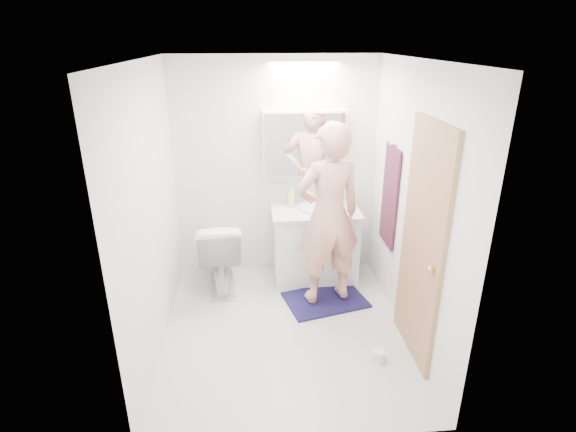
{
  "coord_description": "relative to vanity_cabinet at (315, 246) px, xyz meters",
  "views": [
    {
      "loc": [
        -0.27,
        -3.47,
        2.56
      ],
      "look_at": [
        0.05,
        0.25,
        1.05
      ],
      "focal_mm": 27.84,
      "sensor_mm": 36.0,
      "label": 1
    }
  ],
  "objects": [
    {
      "name": "toilet_paper_roll",
      "position": [
        0.34,
        -1.47,
        -0.34
      ],
      "size": [
        0.11,
        0.11,
        0.1
      ],
      "primitive_type": "cylinder",
      "color": "white",
      "rests_on": "floor"
    },
    {
      "name": "medicine_cabinet",
      "position": [
        -0.11,
        0.21,
        1.11
      ],
      "size": [
        0.88,
        0.14,
        0.7
      ],
      "primitive_type": "cube",
      "color": "white",
      "rests_on": "wall_back"
    },
    {
      "name": "floor",
      "position": [
        -0.41,
        -0.96,
        -0.39
      ],
      "size": [
        2.5,
        2.5,
        0.0
      ],
      "primitive_type": "plane",
      "color": "silver",
      "rests_on": "ground"
    },
    {
      "name": "toothbrush_cup",
      "position": [
        0.22,
        0.16,
        0.48
      ],
      "size": [
        0.11,
        0.11,
        0.09
      ],
      "primitive_type": "imported",
      "rotation": [
        0.0,
        0.0,
        -0.15
      ],
      "color": "#3B40B3",
      "rests_on": "countertop"
    },
    {
      "name": "countertop",
      "position": [
        0.0,
        -0.0,
        0.41
      ],
      "size": [
        0.95,
        0.58,
        0.04
      ],
      "primitive_type": "cube",
      "color": "silver",
      "rests_on": "vanity_cabinet"
    },
    {
      "name": "ceiling",
      "position": [
        -0.41,
        -0.96,
        2.01
      ],
      "size": [
        2.5,
        2.5,
        0.0
      ],
      "primitive_type": "plane",
      "rotation": [
        3.14,
        0.0,
        0.0
      ],
      "color": "white",
      "rests_on": "floor"
    },
    {
      "name": "bath_rug",
      "position": [
        0.05,
        -0.51,
        -0.38
      ],
      "size": [
        0.91,
        0.73,
        0.02
      ],
      "primitive_type": "cube",
      "rotation": [
        0.0,
        0.0,
        0.25
      ],
      "color": "#171544",
      "rests_on": "floor"
    },
    {
      "name": "faucet",
      "position": [
        0.0,
        0.22,
        0.51
      ],
      "size": [
        0.02,
        0.02,
        0.16
      ],
      "primitive_type": "cylinder",
      "color": "silver",
      "rests_on": "countertop"
    },
    {
      "name": "wall_back",
      "position": [
        -0.41,
        0.29,
        0.81
      ],
      "size": [
        2.5,
        0.0,
        2.5
      ],
      "primitive_type": "plane",
      "rotation": [
        1.57,
        0.0,
        0.0
      ],
      "color": "white",
      "rests_on": "floor"
    },
    {
      "name": "door",
      "position": [
        0.67,
        -1.31,
        0.61
      ],
      "size": [
        0.04,
        0.8,
        2.0
      ],
      "primitive_type": "cube",
      "color": "tan",
      "rests_on": "wall_right"
    },
    {
      "name": "wall_left",
      "position": [
        -1.51,
        -0.96,
        0.81
      ],
      "size": [
        0.0,
        2.5,
        2.5
      ],
      "primitive_type": "plane",
      "rotation": [
        1.57,
        0.0,
        1.57
      ],
      "color": "white",
      "rests_on": "floor"
    },
    {
      "name": "mirror_panel",
      "position": [
        -0.11,
        0.13,
        1.11
      ],
      "size": [
        0.84,
        0.01,
        0.66
      ],
      "primitive_type": "cube",
      "color": "silver",
      "rests_on": "medicine_cabinet"
    },
    {
      "name": "soap_bottle_a",
      "position": [
        -0.25,
        0.15,
        0.55
      ],
      "size": [
        0.12,
        0.12,
        0.23
      ],
      "primitive_type": "imported",
      "rotation": [
        0.0,
        0.0,
        0.37
      ],
      "color": "beige",
      "rests_on": "countertop"
    },
    {
      "name": "wall_right",
      "position": [
        0.69,
        -0.96,
        0.81
      ],
      "size": [
        0.0,
        2.5,
        2.5
      ],
      "primitive_type": "plane",
      "rotation": [
        1.57,
        0.0,
        -1.57
      ],
      "color": "white",
      "rests_on": "floor"
    },
    {
      "name": "sink_basin",
      "position": [
        0.0,
        0.03,
        0.45
      ],
      "size": [
        0.36,
        0.36,
        0.03
      ],
      "primitive_type": "cylinder",
      "color": "white",
      "rests_on": "countertop"
    },
    {
      "name": "wall_front",
      "position": [
        -0.41,
        -2.21,
        0.81
      ],
      "size": [
        2.5,
        0.0,
        2.5
      ],
      "primitive_type": "plane",
      "rotation": [
        -1.57,
        0.0,
        0.0
      ],
      "color": "white",
      "rests_on": "floor"
    },
    {
      "name": "vanity_cabinet",
      "position": [
        0.0,
        0.0,
        0.0
      ],
      "size": [
        0.9,
        0.55,
        0.78
      ],
      "primitive_type": "cube",
      "color": "white",
      "rests_on": "floor"
    },
    {
      "name": "soap_bottle_b",
      "position": [
        -0.24,
        0.18,
        0.51
      ],
      "size": [
        0.09,
        0.09,
        0.16
      ],
      "primitive_type": "imported",
      "rotation": [
        0.0,
        0.0,
        -0.32
      ],
      "color": "#5786BB",
      "rests_on": "countertop"
    },
    {
      "name": "person",
      "position": [
        0.05,
        -0.51,
        0.57
      ],
      "size": [
        0.75,
        0.59,
        1.82
      ],
      "primitive_type": "imported",
      "rotation": [
        0.0,
        0.0,
        3.39
      ],
      "color": "#E09C86",
      "rests_on": "bath_rug"
    },
    {
      "name": "towel_hook",
      "position": [
        0.65,
        -0.41,
        1.23
      ],
      "size": [
        0.07,
        0.02,
        0.02
      ],
      "primitive_type": "cylinder",
      "rotation": [
        0.0,
        1.57,
        0.0
      ],
      "color": "silver",
      "rests_on": "wall_right"
    },
    {
      "name": "door_knob",
      "position": [
        0.63,
        -1.61,
        0.56
      ],
      "size": [
        0.06,
        0.06,
        0.06
      ],
      "primitive_type": "sphere",
      "color": "gold",
      "rests_on": "door"
    },
    {
      "name": "toilet",
      "position": [
        -1.04,
        -0.11,
        0.01
      ],
      "size": [
        0.5,
        0.82,
        0.8
      ],
      "primitive_type": "imported",
      "rotation": [
        0.0,
        0.0,
        3.21
      ],
      "color": "white",
      "rests_on": "floor"
    },
    {
      "name": "towel",
      "position": [
        0.67,
        -0.41,
        0.71
      ],
      "size": [
        0.02,
        0.42,
        1.0
      ],
      "primitive_type": "cube",
      "color": "#122239",
      "rests_on": "wall_right"
    }
  ]
}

